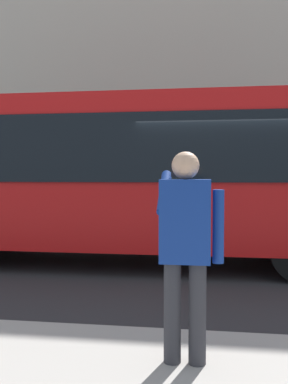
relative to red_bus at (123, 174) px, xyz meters
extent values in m
plane|color=#2B2B2D|center=(-1.71, 0.16, -1.68)|extent=(60.00, 60.00, 0.00)
cube|color=beige|center=(-1.71, -6.64, 4.32)|extent=(28.00, 0.80, 12.00)
cube|color=red|center=(-0.02, -0.01, 0.02)|extent=(9.00, 2.50, 2.60)
cube|color=black|center=(-0.02, 1.25, 0.42)|extent=(7.60, 0.06, 1.10)
cylinder|color=black|center=(2.98, -1.11, -1.18)|extent=(1.00, 0.28, 1.00)
cylinder|color=black|center=(-3.02, -1.11, -1.18)|extent=(1.00, 0.28, 1.00)
cylinder|color=#2D2D33|center=(-1.46, 4.39, -1.12)|extent=(0.14, 0.14, 0.82)
cylinder|color=#2D2D33|center=(-1.26, 4.39, -1.12)|extent=(0.14, 0.14, 0.82)
cube|color=navy|center=(-1.36, 4.39, -0.38)|extent=(0.40, 0.24, 0.66)
sphere|color=#D8A884|center=(-1.36, 4.39, 0.06)|extent=(0.22, 0.22, 0.22)
cylinder|color=navy|center=(-1.62, 4.39, -0.42)|extent=(0.09, 0.09, 0.58)
cylinder|color=navy|center=(-1.18, 4.23, -0.16)|extent=(0.09, 0.48, 0.37)
cube|color=black|center=(-1.26, 4.09, 0.04)|extent=(0.07, 0.01, 0.14)
camera|label=1|loc=(-1.49, 7.67, -0.02)|focal=38.67mm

